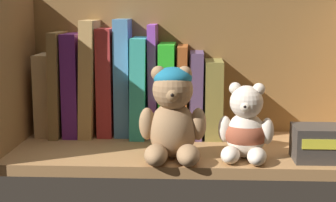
{
  "coord_description": "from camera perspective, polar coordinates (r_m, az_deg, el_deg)",
  "views": [
    {
      "loc": [
        1.57,
        -96.72,
        28.18
      ],
      "look_at": [
        -3.18,
        0.0,
        10.85
      ],
      "focal_mm": 55.96,
      "sensor_mm": 36.0,
      "label": 1
    }
  ],
  "objects": [
    {
      "name": "shelf_board",
      "position": [
        1.0,
        1.82,
        -5.56
      ],
      "size": [
        64.23,
        26.54,
        2.0
      ],
      "primitive_type": "cube",
      "color": "#9E7042",
      "rests_on": "ground"
    },
    {
      "name": "shelf_back_panel",
      "position": [
        1.11,
        1.99,
        3.67
      ],
      "size": [
        66.63,
        1.2,
        31.3
      ],
      "primitive_type": "cube",
      "color": "brown",
      "rests_on": "ground"
    },
    {
      "name": "shelf_side_panel_left",
      "position": [
        1.03,
        -16.7,
        2.76
      ],
      "size": [
        1.6,
        28.94,
        31.3
      ],
      "primitive_type": "cube",
      "color": "#9E7042",
      "rests_on": "ground"
    },
    {
      "name": "book_0",
      "position": [
        1.13,
        -12.96,
        0.82
      ],
      "size": [
        3.12,
        11.18,
        16.77
      ],
      "primitive_type": "cube",
      "color": "tan",
      "rests_on": "shelf_board"
    },
    {
      "name": "book_1",
      "position": [
        1.12,
        -11.54,
        1.96
      ],
      "size": [
        2.28,
        14.95,
        21.36
      ],
      "primitive_type": "cube",
      "rotation": [
        0.0,
        0.02,
        0.0
      ],
      "color": "olive",
      "rests_on": "shelf_board"
    },
    {
      "name": "book_2",
      "position": [
        1.11,
        -10.05,
        1.88
      ],
      "size": [
        3.22,
        13.03,
        21.03
      ],
      "primitive_type": "cube",
      "rotation": [
        0.0,
        0.0,
        0.0
      ],
      "color": "#5C2077",
      "rests_on": "shelf_board"
    },
    {
      "name": "book_3",
      "position": [
        1.1,
        -8.36,
        2.56
      ],
      "size": [
        3.52,
        13.56,
        23.76
      ],
      "primitive_type": "cube",
      "rotation": [
        0.0,
        0.03,
        0.0
      ],
      "color": "tan",
      "rests_on": "shelf_board"
    },
    {
      "name": "book_4",
      "position": [
        1.1,
        -6.64,
        2.14
      ],
      "size": [
        3.04,
        10.65,
        22.05
      ],
      "primitive_type": "cube",
      "color": "#B02F2F",
      "rests_on": "shelf_board"
    },
    {
      "name": "book_5",
      "position": [
        1.09,
        -4.84,
        2.61
      ],
      "size": [
        3.03,
        9.86,
        23.9
      ],
      "primitive_type": "cube",
      "color": "#538EC4",
      "rests_on": "shelf_board"
    },
    {
      "name": "book_6",
      "position": [
        1.09,
        -3.0,
        1.66
      ],
      "size": [
        3.38,
        14.52,
        20.3
      ],
      "primitive_type": "cube",
      "rotation": [
        0.0,
        0.02,
        0.0
      ],
      "color": "teal",
      "rests_on": "shelf_board"
    },
    {
      "name": "book_7",
      "position": [
        1.09,
        -1.54,
        2.33
      ],
      "size": [
        1.87,
        11.48,
        22.86
      ],
      "primitive_type": "cube",
      "rotation": [
        0.0,
        -0.01,
        0.0
      ],
      "color": "purple",
      "rests_on": "shelf_board"
    },
    {
      "name": "book_8",
      "position": [
        1.09,
        -0.02,
        1.34
      ],
      "size": [
        3.18,
        14.92,
        19.09
      ],
      "primitive_type": "cube",
      "color": "green",
      "rests_on": "shelf_board"
    },
    {
      "name": "book_9",
      "position": [
        1.09,
        1.59,
        1.21
      ],
      "size": [
        2.13,
        14.23,
        18.66
      ],
      "primitive_type": "cube",
      "rotation": [
        0.0,
        0.01,
        0.0
      ],
      "color": "#9E4C1F",
      "rests_on": "shelf_board"
    },
    {
      "name": "book_10",
      "position": [
        1.09,
        3.06,
        0.87
      ],
      "size": [
        2.89,
        13.48,
        17.43
      ],
      "primitive_type": "cube",
      "rotation": [
        0.0,
        0.01,
        0.0
      ],
      "color": "#563F61",
      "rests_on": "shelf_board"
    },
    {
      "name": "book_11",
      "position": [
        1.09,
        4.94,
        0.41
      ],
      "size": [
        3.55,
        13.34,
        15.7
      ],
      "primitive_type": "cube",
      "color": "olive",
      "rests_on": "shelf_board"
    },
    {
      "name": "teddy_bear_larger",
      "position": [
        0.91,
        0.51,
        -1.6
      ],
      "size": [
        11.82,
        11.96,
        16.3
      ],
      "color": "#93704C",
      "rests_on": "shelf_board"
    },
    {
      "name": "teddy_bear_smaller",
      "position": [
        0.92,
        8.46,
        -3.05
      ],
      "size": [
        9.95,
        10.62,
        13.41
      ],
      "color": "beige",
      "rests_on": "shelf_board"
    },
    {
      "name": "small_product_box",
      "position": [
        0.95,
        16.59,
        -4.43
      ],
      "size": [
        10.53,
        7.38,
        5.98
      ],
      "color": "#38332D",
      "rests_on": "shelf_board"
    }
  ]
}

